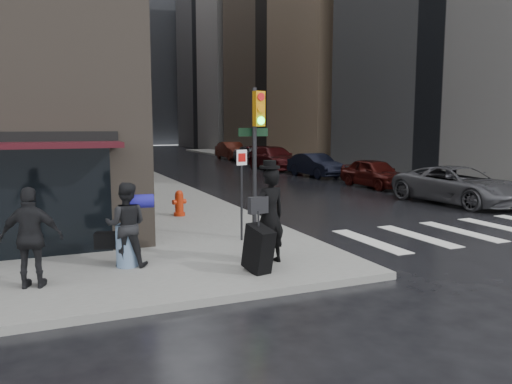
# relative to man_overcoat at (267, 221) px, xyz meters

# --- Properties ---
(ground) EXTENTS (140.00, 140.00, 0.00)m
(ground) POSITION_rel_man_overcoat_xyz_m (0.16, 0.48, -1.09)
(ground) COLOR black
(ground) RESTS_ON ground
(sidewalk_left) EXTENTS (4.00, 50.00, 0.15)m
(sidewalk_left) POSITION_rel_man_overcoat_xyz_m (0.16, 27.48, -1.01)
(sidewalk_left) COLOR slate
(sidewalk_left) RESTS_ON ground
(sidewalk_right) EXTENTS (3.00, 50.00, 0.15)m
(sidewalk_right) POSITION_rel_man_overcoat_xyz_m (13.66, 27.48, -1.01)
(sidewalk_right) COLOR slate
(sidewalk_right) RESTS_ON ground
(crosswalk) EXTENTS (8.50, 3.00, 0.01)m
(crosswalk) POSITION_rel_man_overcoat_xyz_m (7.66, 1.48, -1.08)
(crosswalk) COLOR silver
(crosswalk) RESTS_ON ground
(bldg_right_far) EXTENTS (22.00, 20.00, 25.00)m
(bldg_right_far) POSITION_rel_man_overcoat_xyz_m (26.16, 58.48, 11.41)
(bldg_right_far) COLOR gray
(bldg_right_far) RESTS_ON ground
(bldg_distant) EXTENTS (40.00, 12.00, 32.00)m
(bldg_distant) POSITION_rel_man_overcoat_xyz_m (6.16, 78.48, 14.91)
(bldg_distant) COLOR gray
(bldg_distant) RESTS_ON ground
(man_overcoat) EXTENTS (1.15, 1.31, 2.23)m
(man_overcoat) POSITION_rel_man_overcoat_xyz_m (0.00, 0.00, 0.00)
(man_overcoat) COLOR black
(man_overcoat) RESTS_ON ground
(man_jeans) EXTENTS (1.23, 0.92, 1.76)m
(man_jeans) POSITION_rel_man_overcoat_xyz_m (-2.74, 1.01, -0.06)
(man_jeans) COLOR black
(man_jeans) RESTS_ON ground
(man_greycoat) EXTENTS (1.15, 0.70, 1.83)m
(man_greycoat) POSITION_rel_man_overcoat_xyz_m (-4.50, 0.26, -0.02)
(man_greycoat) COLOR black
(man_greycoat) RESTS_ON ground
(traffic_light) EXTENTS (0.95, 0.50, 3.85)m
(traffic_light) POSITION_rel_man_overcoat_xyz_m (0.69, 2.29, 1.55)
(traffic_light) COLOR black
(traffic_light) RESTS_ON ground
(fire_hydrant) EXTENTS (0.48, 0.37, 0.84)m
(fire_hydrant) POSITION_rel_man_overcoat_xyz_m (-0.28, 6.39, -0.56)
(fire_hydrant) COLOR #A8250A
(fire_hydrant) RESTS_ON ground
(parked_car_0) EXTENTS (2.98, 5.54, 1.48)m
(parked_car_0) POSITION_rel_man_overcoat_xyz_m (10.73, 5.54, -0.35)
(parked_car_0) COLOR #444449
(parked_car_0) RESTS_ON ground
(parked_car_1) EXTENTS (1.76, 4.25, 1.44)m
(parked_car_1) POSITION_rel_man_overcoat_xyz_m (10.93, 11.28, -0.37)
(parked_car_1) COLOR #3E0F0C
(parked_car_1) RESTS_ON ground
(parked_car_2) EXTENTS (1.85, 4.39, 1.41)m
(parked_car_2) POSITION_rel_man_overcoat_xyz_m (10.79, 17.02, -0.38)
(parked_car_2) COLOR black
(parked_car_2) RESTS_ON ground
(parked_car_3) EXTENTS (2.39, 5.62, 1.62)m
(parked_car_3) POSITION_rel_man_overcoat_xyz_m (10.71, 22.76, -0.28)
(parked_car_3) COLOR #3F0C0F
(parked_car_3) RESTS_ON ground
(parked_car_4) EXTENTS (2.25, 4.68, 1.54)m
(parked_car_4) POSITION_rel_man_overcoat_xyz_m (11.43, 28.50, -0.32)
(parked_car_4) COLOR #444449
(parked_car_4) RESTS_ON ground
(parked_car_5) EXTENTS (1.78, 4.91, 1.61)m
(parked_car_5) POSITION_rel_man_overcoat_xyz_m (11.69, 34.24, -0.28)
(parked_car_5) COLOR #3F150C
(parked_car_5) RESTS_ON ground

